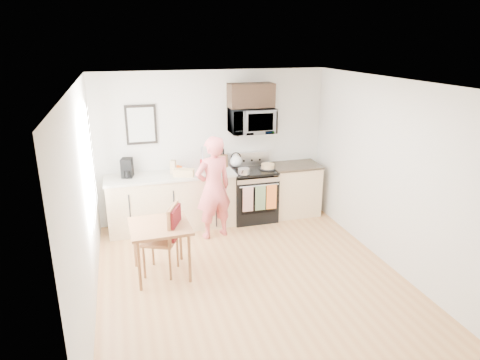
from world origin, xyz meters
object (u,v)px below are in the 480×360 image
object	(u,v)px
person	(213,188)
cake	(268,167)
range	(253,195)
chair	(170,230)
microwave	(252,121)
dining_table	(160,231)

from	to	relation	value
person	cake	size ratio (longest dim) A/B	6.04
range	chair	size ratio (longest dim) A/B	1.16
range	microwave	size ratio (longest dim) A/B	1.53
person	cake	xyz separation A→B (m)	(1.08, 0.46, 0.13)
microwave	person	bearing A→B (deg)	-142.62
range	dining_table	bearing A→B (deg)	-139.92
microwave	person	world-z (taller)	microwave
chair	cake	bearing A→B (deg)	60.88
microwave	cake	size ratio (longest dim) A/B	2.73
chair	cake	distance (m)	2.41
person	cake	distance (m)	1.18
chair	microwave	bearing A→B (deg)	67.97
dining_table	chair	size ratio (longest dim) A/B	0.78
range	chair	bearing A→B (deg)	-137.56
person	chair	size ratio (longest dim) A/B	1.67
dining_table	cake	distance (m)	2.50
cake	person	bearing A→B (deg)	-156.65
range	cake	xyz separation A→B (m)	(0.25, -0.06, 0.53)
microwave	dining_table	xyz separation A→B (m)	(-1.77, -1.60, -1.11)
person	chair	xyz separation A→B (m)	(-0.82, -0.98, -0.19)
microwave	chair	xyz separation A→B (m)	(-1.65, -1.61, -1.11)
range	chair	xyz separation A→B (m)	(-1.65, -1.50, 0.21)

